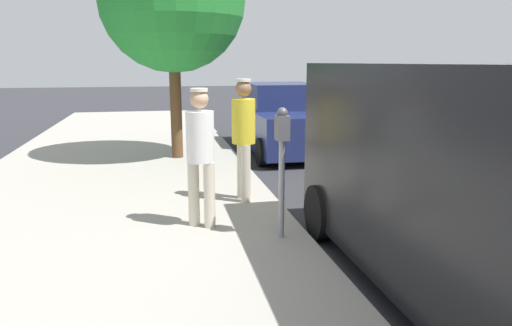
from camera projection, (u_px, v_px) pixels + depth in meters
ground_plane at (409, 258)px, 5.42m from camera, size 80.00×80.00×0.00m
sidewalk_slab at (83, 280)px, 4.71m from camera, size 5.00×32.00×0.15m
parking_meter_near at (282, 151)px, 5.44m from camera, size 0.14×0.18×1.52m
pedestrian_in_yellow at (244, 131)px, 6.96m from camera, size 0.34×0.36×1.78m
pedestrian_in_white at (200, 149)px, 5.84m from camera, size 0.34×0.34×1.71m
parked_sedan_behind at (282, 120)px, 11.87m from camera, size 1.96×4.41×1.65m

